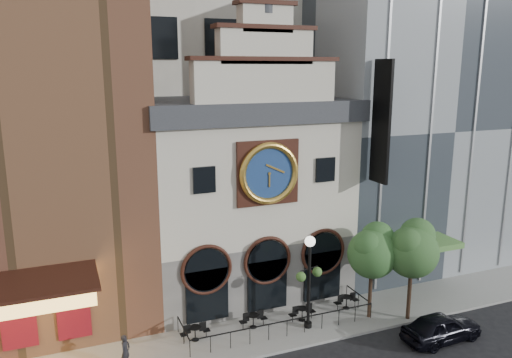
{
  "coord_description": "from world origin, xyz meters",
  "views": [
    {
      "loc": [
        -10.5,
        -20.63,
        14.17
      ],
      "look_at": [
        0.14,
        6.0,
        7.76
      ],
      "focal_mm": 35.0,
      "sensor_mm": 36.0,
      "label": 1
    }
  ],
  "objects_px": {
    "bistro_2": "(302,313)",
    "bistro_3": "(346,301)",
    "bistro_1": "(253,320)",
    "car_right": "(441,327)",
    "tree_left": "(413,248)",
    "lamppost": "(309,272)",
    "pedestrian": "(126,351)",
    "tree_right": "(373,250)",
    "bistro_0": "(195,332)"
  },
  "relations": [
    {
      "from": "lamppost",
      "to": "tree_left",
      "type": "relative_size",
      "value": 0.91
    },
    {
      "from": "car_right",
      "to": "pedestrian",
      "type": "distance_m",
      "value": 16.26
    },
    {
      "from": "lamppost",
      "to": "pedestrian",
      "type": "bearing_deg",
      "value": 167.05
    },
    {
      "from": "bistro_1",
      "to": "bistro_3",
      "type": "distance_m",
      "value": 5.97
    },
    {
      "from": "bistro_3",
      "to": "tree_left",
      "type": "bearing_deg",
      "value": -40.82
    },
    {
      "from": "tree_left",
      "to": "tree_right",
      "type": "xyz_separation_m",
      "value": [
        -1.95,
        0.98,
        -0.2
      ]
    },
    {
      "from": "bistro_0",
      "to": "tree_left",
      "type": "height_order",
      "value": "tree_left"
    },
    {
      "from": "bistro_2",
      "to": "bistro_3",
      "type": "bearing_deg",
      "value": 5.83
    },
    {
      "from": "bistro_1",
      "to": "bistro_2",
      "type": "distance_m",
      "value": 2.88
    },
    {
      "from": "bistro_2",
      "to": "pedestrian",
      "type": "distance_m",
      "value": 9.9
    },
    {
      "from": "bistro_1",
      "to": "pedestrian",
      "type": "xyz_separation_m",
      "value": [
        -7.0,
        -1.11,
        0.34
      ]
    },
    {
      "from": "pedestrian",
      "to": "tree_left",
      "type": "xyz_separation_m",
      "value": [
        15.64,
        -1.17,
        3.45
      ]
    },
    {
      "from": "tree_right",
      "to": "bistro_3",
      "type": "bearing_deg",
      "value": 118.54
    },
    {
      "from": "car_right",
      "to": "tree_right",
      "type": "relative_size",
      "value": 0.81
    },
    {
      "from": "car_right",
      "to": "tree_right",
      "type": "bearing_deg",
      "value": 29.87
    },
    {
      "from": "tree_left",
      "to": "tree_right",
      "type": "height_order",
      "value": "tree_left"
    },
    {
      "from": "bistro_2",
      "to": "bistro_0",
      "type": "bearing_deg",
      "value": 178.08
    },
    {
      "from": "bistro_2",
      "to": "bistro_1",
      "type": "bearing_deg",
      "value": 174.17
    },
    {
      "from": "bistro_1",
      "to": "bistro_3",
      "type": "relative_size",
      "value": 1.0
    },
    {
      "from": "bistro_0",
      "to": "lamppost",
      "type": "distance_m",
      "value": 6.83
    },
    {
      "from": "lamppost",
      "to": "tree_left",
      "type": "xyz_separation_m",
      "value": [
        5.82,
        -1.19,
        0.99
      ]
    },
    {
      "from": "bistro_0",
      "to": "pedestrian",
      "type": "xyz_separation_m",
      "value": [
        -3.69,
        -1.02,
        0.34
      ]
    },
    {
      "from": "bistro_3",
      "to": "car_right",
      "type": "distance_m",
      "value": 5.54
    },
    {
      "from": "bistro_0",
      "to": "bistro_1",
      "type": "xyz_separation_m",
      "value": [
        3.32,
        0.09,
        0.0
      ]
    },
    {
      "from": "bistro_2",
      "to": "lamppost",
      "type": "distance_m",
      "value": 2.92
    },
    {
      "from": "bistro_3",
      "to": "tree_right",
      "type": "relative_size",
      "value": 0.29
    },
    {
      "from": "bistro_1",
      "to": "pedestrian",
      "type": "relative_size",
      "value": 0.98
    },
    {
      "from": "bistro_0",
      "to": "pedestrian",
      "type": "bearing_deg",
      "value": -164.49
    },
    {
      "from": "lamppost",
      "to": "tree_right",
      "type": "xyz_separation_m",
      "value": [
        3.87,
        -0.21,
        0.79
      ]
    },
    {
      "from": "pedestrian",
      "to": "tree_right",
      "type": "bearing_deg",
      "value": -51.9
    },
    {
      "from": "bistro_2",
      "to": "tree_right",
      "type": "distance_m",
      "value": 5.35
    },
    {
      "from": "car_right",
      "to": "lamppost",
      "type": "height_order",
      "value": "lamppost"
    },
    {
      "from": "bistro_1",
      "to": "lamppost",
      "type": "distance_m",
      "value": 4.13
    },
    {
      "from": "bistro_2",
      "to": "bistro_3",
      "type": "distance_m",
      "value": 3.13
    },
    {
      "from": "bistro_0",
      "to": "bistro_1",
      "type": "bearing_deg",
      "value": 1.48
    },
    {
      "from": "bistro_3",
      "to": "tree_right",
      "type": "height_order",
      "value": "tree_right"
    },
    {
      "from": "tree_left",
      "to": "tree_right",
      "type": "relative_size",
      "value": 1.05
    },
    {
      "from": "bistro_3",
      "to": "car_right",
      "type": "relative_size",
      "value": 0.35
    },
    {
      "from": "bistro_1",
      "to": "bistro_2",
      "type": "bearing_deg",
      "value": -5.83
    },
    {
      "from": "tree_left",
      "to": "bistro_1",
      "type": "bearing_deg",
      "value": 165.22
    },
    {
      "from": "bistro_1",
      "to": "car_right",
      "type": "xyz_separation_m",
      "value": [
        8.86,
        -4.7,
        0.15
      ]
    },
    {
      "from": "pedestrian",
      "to": "tree_right",
      "type": "height_order",
      "value": "tree_right"
    },
    {
      "from": "bistro_0",
      "to": "tree_right",
      "type": "distance_m",
      "value": 10.7
    },
    {
      "from": "bistro_0",
      "to": "tree_right",
      "type": "height_order",
      "value": "tree_right"
    },
    {
      "from": "car_right",
      "to": "pedestrian",
      "type": "height_order",
      "value": "pedestrian"
    },
    {
      "from": "bistro_0",
      "to": "lamppost",
      "type": "relative_size",
      "value": 0.3
    },
    {
      "from": "bistro_1",
      "to": "tree_left",
      "type": "distance_m",
      "value": 9.71
    },
    {
      "from": "lamppost",
      "to": "tree_right",
      "type": "relative_size",
      "value": 0.95
    },
    {
      "from": "bistro_1",
      "to": "tree_left",
      "type": "height_order",
      "value": "tree_left"
    },
    {
      "from": "bistro_0",
      "to": "pedestrian",
      "type": "relative_size",
      "value": 0.98
    }
  ]
}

